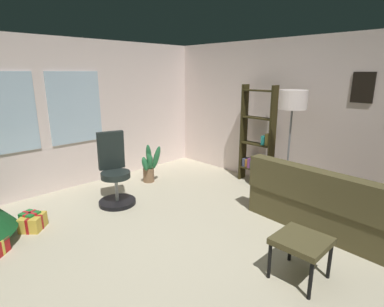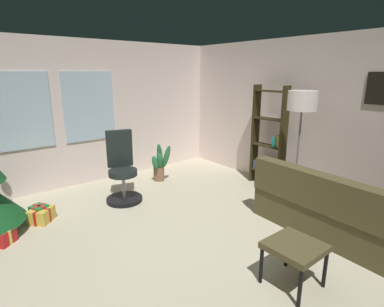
{
  "view_description": "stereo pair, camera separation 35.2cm",
  "coord_description": "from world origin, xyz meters",
  "px_view_note": "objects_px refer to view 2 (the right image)",
  "views": [
    {
      "loc": [
        -2.1,
        -2.02,
        1.98
      ],
      "look_at": [
        0.39,
        0.52,
        1.03
      ],
      "focal_mm": 28.5,
      "sensor_mm": 36.0,
      "label": 1
    },
    {
      "loc": [
        -1.83,
        -2.25,
        1.98
      ],
      "look_at": [
        0.39,
        0.52,
        1.03
      ],
      "focal_mm": 28.5,
      "sensor_mm": 36.0,
      "label": 2
    }
  ],
  "objects_px": {
    "office_chair": "(122,174)",
    "bookshelf": "(269,143)",
    "couch": "(357,216)",
    "footstool": "(295,249)",
    "gift_box_green": "(40,213)",
    "floor_lamp": "(302,107)",
    "gift_box_red": "(2,237)",
    "potted_plant": "(160,164)",
    "gift_box_gold": "(41,215)"
  },
  "relations": [
    {
      "from": "office_chair",
      "to": "bookshelf",
      "type": "xyz_separation_m",
      "value": [
        2.33,
        -1.0,
        0.34
      ]
    },
    {
      "from": "couch",
      "to": "footstool",
      "type": "bearing_deg",
      "value": -179.4
    },
    {
      "from": "gift_box_green",
      "to": "floor_lamp",
      "type": "distance_m",
      "value": 3.96
    },
    {
      "from": "gift_box_red",
      "to": "office_chair",
      "type": "distance_m",
      "value": 1.78
    },
    {
      "from": "footstool",
      "to": "bookshelf",
      "type": "bearing_deg",
      "value": 42.98
    },
    {
      "from": "couch",
      "to": "bookshelf",
      "type": "distance_m",
      "value": 2.02
    },
    {
      "from": "gift_box_green",
      "to": "gift_box_red",
      "type": "bearing_deg",
      "value": -143.78
    },
    {
      "from": "gift_box_red",
      "to": "bookshelf",
      "type": "bearing_deg",
      "value": -10.01
    },
    {
      "from": "couch",
      "to": "potted_plant",
      "type": "height_order",
      "value": "couch"
    },
    {
      "from": "couch",
      "to": "office_chair",
      "type": "relative_size",
      "value": 1.97
    },
    {
      "from": "gift_box_green",
      "to": "floor_lamp",
      "type": "relative_size",
      "value": 0.15
    },
    {
      "from": "bookshelf",
      "to": "gift_box_gold",
      "type": "bearing_deg",
      "value": 163.88
    },
    {
      "from": "office_chair",
      "to": "floor_lamp",
      "type": "bearing_deg",
      "value": -42.44
    },
    {
      "from": "gift_box_red",
      "to": "gift_box_green",
      "type": "xyz_separation_m",
      "value": [
        0.5,
        0.37,
        0.02
      ]
    },
    {
      "from": "gift_box_gold",
      "to": "floor_lamp",
      "type": "height_order",
      "value": "floor_lamp"
    },
    {
      "from": "couch",
      "to": "potted_plant",
      "type": "bearing_deg",
      "value": 102.83
    },
    {
      "from": "couch",
      "to": "potted_plant",
      "type": "relative_size",
      "value": 3.09
    },
    {
      "from": "bookshelf",
      "to": "gift_box_red",
      "type": "bearing_deg",
      "value": 169.99
    },
    {
      "from": "couch",
      "to": "gift_box_red",
      "type": "relative_size",
      "value": 6.8
    },
    {
      "from": "office_chair",
      "to": "potted_plant",
      "type": "relative_size",
      "value": 1.57
    },
    {
      "from": "gift_box_red",
      "to": "potted_plant",
      "type": "height_order",
      "value": "potted_plant"
    },
    {
      "from": "footstool",
      "to": "bookshelf",
      "type": "xyz_separation_m",
      "value": [
        2.0,
        1.86,
        0.4
      ]
    },
    {
      "from": "footstool",
      "to": "gift_box_gold",
      "type": "bearing_deg",
      "value": 118.2
    },
    {
      "from": "gift_box_red",
      "to": "floor_lamp",
      "type": "height_order",
      "value": "floor_lamp"
    },
    {
      "from": "gift_box_red",
      "to": "office_chair",
      "type": "relative_size",
      "value": 0.29
    },
    {
      "from": "footstool",
      "to": "gift_box_red",
      "type": "distance_m",
      "value": 3.31
    },
    {
      "from": "gift_box_green",
      "to": "bookshelf",
      "type": "xyz_separation_m",
      "value": [
        3.55,
        -1.08,
        0.67
      ]
    },
    {
      "from": "gift_box_gold",
      "to": "potted_plant",
      "type": "distance_m",
      "value": 2.2
    },
    {
      "from": "gift_box_green",
      "to": "floor_lamp",
      "type": "bearing_deg",
      "value": -30.54
    },
    {
      "from": "gift_box_gold",
      "to": "footstool",
      "type": "bearing_deg",
      "value": -61.8
    },
    {
      "from": "floor_lamp",
      "to": "potted_plant",
      "type": "height_order",
      "value": "floor_lamp"
    },
    {
      "from": "couch",
      "to": "gift_box_green",
      "type": "relative_size",
      "value": 8.27
    },
    {
      "from": "gift_box_green",
      "to": "office_chair",
      "type": "xyz_separation_m",
      "value": [
        1.22,
        -0.08,
        0.33
      ]
    },
    {
      "from": "footstool",
      "to": "floor_lamp",
      "type": "bearing_deg",
      "value": 32.92
    },
    {
      "from": "gift_box_green",
      "to": "couch",
      "type": "bearing_deg",
      "value": -45.26
    },
    {
      "from": "footstool",
      "to": "gift_box_gold",
      "type": "xyz_separation_m",
      "value": [
        -1.55,
        2.89,
        -0.29
      ]
    },
    {
      "from": "gift_box_gold",
      "to": "bookshelf",
      "type": "distance_m",
      "value": 3.75
    },
    {
      "from": "couch",
      "to": "gift_box_gold",
      "type": "distance_m",
      "value": 4.08
    },
    {
      "from": "couch",
      "to": "bookshelf",
      "type": "height_order",
      "value": "bookshelf"
    },
    {
      "from": "bookshelf",
      "to": "potted_plant",
      "type": "relative_size",
      "value": 2.5
    },
    {
      "from": "footstool",
      "to": "gift_box_green",
      "type": "height_order",
      "value": "footstool"
    },
    {
      "from": "gift_box_green",
      "to": "potted_plant",
      "type": "height_order",
      "value": "potted_plant"
    },
    {
      "from": "gift_box_gold",
      "to": "bookshelf",
      "type": "relative_size",
      "value": 0.22
    },
    {
      "from": "couch",
      "to": "office_chair",
      "type": "bearing_deg",
      "value": 120.56
    },
    {
      "from": "gift_box_green",
      "to": "floor_lamp",
      "type": "xyz_separation_m",
      "value": [
        3.19,
        -1.88,
        1.39
      ]
    },
    {
      "from": "footstool",
      "to": "bookshelf",
      "type": "relative_size",
      "value": 0.27
    },
    {
      "from": "office_chair",
      "to": "potted_plant",
      "type": "height_order",
      "value": "office_chair"
    },
    {
      "from": "gift_box_gold",
      "to": "gift_box_red",
      "type": "bearing_deg",
      "value": -148.64
    },
    {
      "from": "footstool",
      "to": "potted_plant",
      "type": "xyz_separation_m",
      "value": [
        0.61,
        3.24,
        -0.06
      ]
    },
    {
      "from": "gift_box_gold",
      "to": "potted_plant",
      "type": "height_order",
      "value": "potted_plant"
    }
  ]
}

